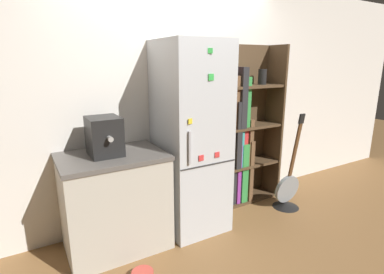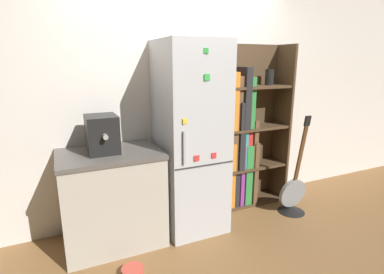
{
  "view_description": "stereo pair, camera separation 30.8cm",
  "coord_description": "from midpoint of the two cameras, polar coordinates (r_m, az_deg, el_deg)",
  "views": [
    {
      "loc": [
        -1.47,
        -2.43,
        1.72
      ],
      "look_at": [
        0.04,
        0.15,
        0.96
      ],
      "focal_mm": 28.0,
      "sensor_mm": 36.0,
      "label": 1
    },
    {
      "loc": [
        -1.2,
        -2.57,
        1.72
      ],
      "look_at": [
        0.04,
        0.15,
        0.96
      ],
      "focal_mm": 28.0,
      "sensor_mm": 36.0,
      "label": 2
    }
  ],
  "objects": [
    {
      "name": "espresso_machine",
      "position": [
        2.77,
        -19.47,
        0.12
      ],
      "size": [
        0.27,
        0.38,
        0.34
      ],
      "color": "black",
      "rests_on": "kitchen_counter"
    },
    {
      "name": "wall_back",
      "position": [
        3.29,
        -6.17,
        6.84
      ],
      "size": [
        8.0,
        0.05,
        2.6
      ],
      "color": "white",
      "rests_on": "ground_plane"
    },
    {
      "name": "guitar",
      "position": [
        3.78,
        15.39,
        -10.49
      ],
      "size": [
        0.35,
        0.31,
        1.17
      ],
      "color": "black",
      "rests_on": "ground_plane"
    },
    {
      "name": "refrigerator",
      "position": [
        3.03,
        -3.17,
        -0.28
      ],
      "size": [
        0.61,
        0.7,
        1.92
      ],
      "color": "silver",
      "rests_on": "ground_plane"
    },
    {
      "name": "kitchen_counter",
      "position": [
        2.96,
        -17.49,
        -11.66
      ],
      "size": [
        0.92,
        0.67,
        0.91
      ],
      "color": "#BCB7A8",
      "rests_on": "ground_plane"
    },
    {
      "name": "bookshelf",
      "position": [
        3.6,
        5.99,
        0.26
      ],
      "size": [
        0.92,
        0.33,
        1.91
      ],
      "color": "#4C3823",
      "rests_on": "ground_plane"
    },
    {
      "name": "ground_plane",
      "position": [
        3.32,
        -2.01,
        -16.99
      ],
      "size": [
        16.0,
        16.0,
        0.0
      ],
      "primitive_type": "plane",
      "color": "olive"
    }
  ]
}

